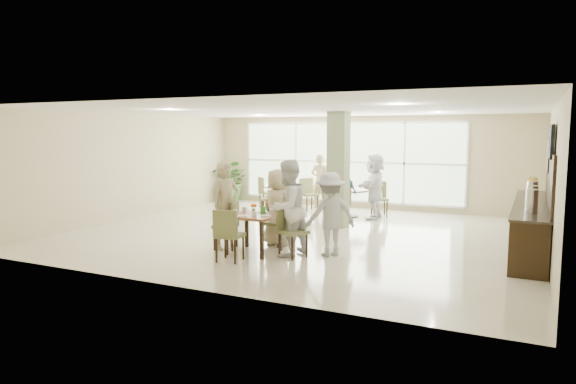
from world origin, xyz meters
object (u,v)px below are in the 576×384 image
at_px(round_table_right, 348,195).
at_px(potted_plant, 232,181).
at_px(teen_right, 288,208).
at_px(adult_standing, 320,181).
at_px(adult_a, 340,192).
at_px(adult_b, 375,186).
at_px(main_table, 254,219).
at_px(buffet_counter, 532,222).
at_px(teen_far, 277,207).
at_px(teen_left, 226,206).
at_px(teen_standing, 330,214).
at_px(round_table_left, 283,192).

distance_m(round_table_right, potted_plant, 4.74).
height_order(teen_right, adult_standing, teen_right).
xyz_separation_m(adult_a, adult_b, (0.68, 0.84, 0.10)).
xyz_separation_m(main_table, adult_b, (0.97, 4.83, 0.22)).
xyz_separation_m(round_table_right, buffet_counter, (4.59, -2.28, -0.03)).
height_order(teen_far, adult_standing, adult_standing).
bearing_deg(teen_left, main_table, -74.89).
bearing_deg(potted_plant, buffet_counter, -21.42).
bearing_deg(adult_b, teen_standing, 2.92).
bearing_deg(teen_standing, buffet_counter, 167.50).
height_order(round_table_left, buffet_counter, buffet_counter).
xyz_separation_m(teen_far, teen_right, (0.57, -0.68, 0.12)).
bearing_deg(potted_plant, adult_standing, -3.23).
relative_size(round_table_right, teen_far, 0.74).
height_order(buffet_counter, teen_far, buffet_counter).
relative_size(round_table_right, teen_left, 0.67).
distance_m(adult_a, adult_b, 1.08).
xyz_separation_m(round_table_right, teen_far, (-0.09, -4.10, 0.20)).
xyz_separation_m(potted_plant, teen_right, (5.03, -6.10, 0.21)).
height_order(main_table, adult_a, adult_a).
xyz_separation_m(round_table_right, teen_left, (-0.87, -4.80, 0.28)).
relative_size(teen_left, adult_standing, 1.04).
relative_size(round_table_left, teen_standing, 0.71).
height_order(teen_far, adult_a, teen_far).
bearing_deg(teen_left, teen_standing, -58.44).
relative_size(teen_far, teen_standing, 1.00).
height_order(potted_plant, adult_standing, adult_standing).
xyz_separation_m(teen_right, adult_b, (0.29, 4.74, -0.03)).
distance_m(main_table, adult_a, 4.01).
xyz_separation_m(main_table, round_table_right, (0.20, 4.88, -0.06)).
bearing_deg(teen_standing, round_table_left, -99.56).
relative_size(teen_right, adult_standing, 1.09).
height_order(buffet_counter, adult_a, buffet_counter).
bearing_deg(teen_right, teen_far, -127.27).
distance_m(potted_plant, teen_left, 7.14).
xyz_separation_m(teen_left, adult_a, (0.97, 3.91, -0.09)).
distance_m(round_table_left, teen_right, 5.47).
xyz_separation_m(buffet_counter, adult_standing, (-5.87, 3.40, 0.28)).
bearing_deg(adult_b, buffet_counter, 57.16).
distance_m(main_table, potted_plant, 7.57).
bearing_deg(adult_b, adult_standing, -122.44).
distance_m(round_table_right, adult_standing, 1.72).
bearing_deg(adult_b, round_table_right, -96.15).
distance_m(round_table_left, teen_far, 4.60).
relative_size(teen_right, adult_a, 1.17).
height_order(buffet_counter, adult_b, buffet_counter).
distance_m(main_table, round_table_right, 4.88).
bearing_deg(adult_b, adult_a, -41.47).
bearing_deg(buffet_counter, adult_b, 149.76).
distance_m(adult_a, adult_standing, 2.44).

